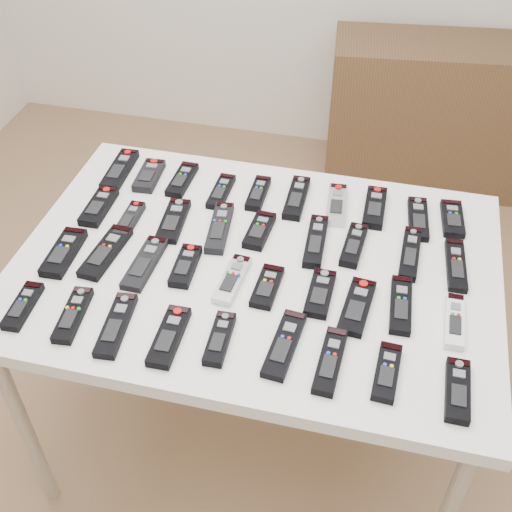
% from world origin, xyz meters
% --- Properties ---
extents(ground, '(4.00, 4.00, 0.00)m').
position_xyz_m(ground, '(0.00, 0.00, 0.00)').
color(ground, olive).
rests_on(ground, ground).
extents(table, '(1.25, 0.88, 0.78)m').
position_xyz_m(table, '(-0.13, 0.12, 0.72)').
color(table, white).
rests_on(table, ground).
extents(sideboard, '(1.47, 0.54, 0.72)m').
position_xyz_m(sideboard, '(0.57, 1.78, 0.36)').
color(sideboard, '#533421').
rests_on(sideboard, ground).
extents(remote_0, '(0.07, 0.20, 0.02)m').
position_xyz_m(remote_0, '(-0.63, 0.41, 0.79)').
color(remote_0, black).
rests_on(remote_0, table).
extents(remote_1, '(0.07, 0.15, 0.02)m').
position_xyz_m(remote_1, '(-0.53, 0.40, 0.79)').
color(remote_1, black).
rests_on(remote_1, table).
extents(remote_2, '(0.05, 0.16, 0.02)m').
position_xyz_m(remote_2, '(-0.43, 0.41, 0.79)').
color(remote_2, black).
rests_on(remote_2, table).
extents(remote_3, '(0.05, 0.16, 0.02)m').
position_xyz_m(remote_3, '(-0.30, 0.38, 0.79)').
color(remote_3, black).
rests_on(remote_3, table).
extents(remote_4, '(0.05, 0.15, 0.02)m').
position_xyz_m(remote_4, '(-0.19, 0.39, 0.79)').
color(remote_4, black).
rests_on(remote_4, table).
extents(remote_5, '(0.05, 0.19, 0.02)m').
position_xyz_m(remote_5, '(-0.08, 0.40, 0.79)').
color(remote_5, black).
rests_on(remote_5, table).
extents(remote_6, '(0.07, 0.18, 0.02)m').
position_xyz_m(remote_6, '(0.04, 0.39, 0.79)').
color(remote_6, '#B7B7BC').
rests_on(remote_6, table).
extents(remote_7, '(0.06, 0.18, 0.02)m').
position_xyz_m(remote_7, '(0.15, 0.41, 0.79)').
color(remote_7, black).
rests_on(remote_7, table).
extents(remote_8, '(0.07, 0.18, 0.02)m').
position_xyz_m(remote_8, '(0.27, 0.39, 0.79)').
color(remote_8, black).
rests_on(remote_8, table).
extents(remote_9, '(0.07, 0.16, 0.02)m').
position_xyz_m(remote_9, '(0.36, 0.41, 0.79)').
color(remote_9, black).
rests_on(remote_9, table).
extents(remote_10, '(0.06, 0.17, 0.02)m').
position_xyz_m(remote_10, '(-0.62, 0.23, 0.79)').
color(remote_10, black).
rests_on(remote_10, table).
extents(remote_11, '(0.04, 0.15, 0.02)m').
position_xyz_m(remote_11, '(-0.51, 0.19, 0.79)').
color(remote_11, black).
rests_on(remote_11, table).
extents(remote_12, '(0.07, 0.18, 0.02)m').
position_xyz_m(remote_12, '(-0.39, 0.22, 0.79)').
color(remote_12, black).
rests_on(remote_12, table).
extents(remote_13, '(0.07, 0.21, 0.02)m').
position_xyz_m(remote_13, '(-0.26, 0.22, 0.79)').
color(remote_13, black).
rests_on(remote_13, table).
extents(remote_14, '(0.06, 0.15, 0.02)m').
position_xyz_m(remote_14, '(-0.15, 0.23, 0.79)').
color(remote_14, black).
rests_on(remote_14, table).
extents(remote_15, '(0.06, 0.20, 0.02)m').
position_xyz_m(remote_15, '(0.01, 0.22, 0.79)').
color(remote_15, black).
rests_on(remote_15, table).
extents(remote_16, '(0.06, 0.17, 0.02)m').
position_xyz_m(remote_16, '(0.11, 0.23, 0.79)').
color(remote_16, black).
rests_on(remote_16, table).
extents(remote_17, '(0.05, 0.20, 0.02)m').
position_xyz_m(remote_17, '(0.26, 0.23, 0.79)').
color(remote_17, black).
rests_on(remote_17, table).
extents(remote_18, '(0.06, 0.19, 0.02)m').
position_xyz_m(remote_18, '(0.38, 0.22, 0.79)').
color(remote_18, black).
rests_on(remote_18, table).
extents(remote_19, '(0.07, 0.18, 0.02)m').
position_xyz_m(remote_19, '(-0.62, 0.02, 0.79)').
color(remote_19, black).
rests_on(remote_19, table).
extents(remote_20, '(0.08, 0.21, 0.02)m').
position_xyz_m(remote_20, '(-0.52, 0.05, 0.79)').
color(remote_20, black).
rests_on(remote_20, table).
extents(remote_21, '(0.06, 0.20, 0.02)m').
position_xyz_m(remote_21, '(-0.40, 0.03, 0.79)').
color(remote_21, black).
rests_on(remote_21, table).
extents(remote_22, '(0.06, 0.15, 0.02)m').
position_xyz_m(remote_22, '(-0.30, 0.05, 0.79)').
color(remote_22, black).
rests_on(remote_22, table).
extents(remote_23, '(0.06, 0.17, 0.02)m').
position_xyz_m(remote_23, '(-0.17, 0.03, 0.79)').
color(remote_23, '#B7B7BC').
rests_on(remote_23, table).
extents(remote_24, '(0.06, 0.15, 0.02)m').
position_xyz_m(remote_24, '(-0.08, 0.03, 0.79)').
color(remote_24, black).
rests_on(remote_24, table).
extents(remote_25, '(0.06, 0.16, 0.02)m').
position_xyz_m(remote_25, '(0.05, 0.03, 0.79)').
color(remote_25, black).
rests_on(remote_25, table).
extents(remote_26, '(0.08, 0.19, 0.02)m').
position_xyz_m(remote_26, '(0.15, 0.01, 0.79)').
color(remote_26, black).
rests_on(remote_26, table).
extents(remote_27, '(0.06, 0.19, 0.02)m').
position_xyz_m(remote_27, '(0.25, 0.04, 0.79)').
color(remote_27, black).
rests_on(remote_27, table).
extents(remote_28, '(0.04, 0.17, 0.02)m').
position_xyz_m(remote_28, '(0.37, 0.02, 0.79)').
color(remote_28, silver).
rests_on(remote_28, table).
extents(remote_29, '(0.05, 0.15, 0.02)m').
position_xyz_m(remote_29, '(-0.63, -0.18, 0.79)').
color(remote_29, black).
rests_on(remote_29, table).
extents(remote_30, '(0.06, 0.17, 0.02)m').
position_xyz_m(remote_30, '(-0.50, -0.18, 0.79)').
color(remote_30, black).
rests_on(remote_30, table).
extents(remote_31, '(0.07, 0.20, 0.02)m').
position_xyz_m(remote_31, '(-0.39, -0.18, 0.79)').
color(remote_31, black).
rests_on(remote_31, table).
extents(remote_32, '(0.06, 0.18, 0.02)m').
position_xyz_m(remote_32, '(-0.26, -0.19, 0.79)').
color(remote_32, black).
rests_on(remote_32, table).
extents(remote_33, '(0.05, 0.15, 0.02)m').
position_xyz_m(remote_33, '(-0.15, -0.17, 0.79)').
color(remote_33, black).
rests_on(remote_33, table).
extents(remote_34, '(0.07, 0.20, 0.02)m').
position_xyz_m(remote_34, '(0.00, -0.15, 0.79)').
color(remote_34, black).
rests_on(remote_34, table).
extents(remote_35, '(0.06, 0.18, 0.02)m').
position_xyz_m(remote_35, '(0.11, -0.17, 0.79)').
color(remote_35, black).
rests_on(remote_35, table).
extents(remote_36, '(0.06, 0.16, 0.02)m').
position_xyz_m(remote_36, '(0.23, -0.17, 0.79)').
color(remote_36, black).
rests_on(remote_36, table).
extents(remote_37, '(0.05, 0.16, 0.02)m').
position_xyz_m(remote_37, '(0.38, -0.18, 0.79)').
color(remote_37, black).
rests_on(remote_37, table).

